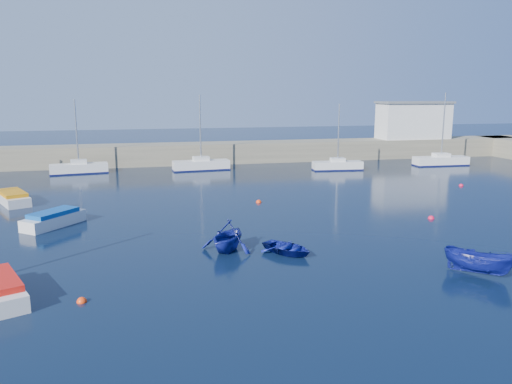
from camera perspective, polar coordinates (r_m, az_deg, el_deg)
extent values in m
plane|color=black|center=(22.83, 8.92, -12.62)|extent=(220.00, 220.00, 0.00)
cube|color=#77705A|center=(66.28, -5.80, 4.45)|extent=(96.00, 4.50, 2.60)
cube|color=silver|center=(75.64, 17.54, 7.73)|extent=(10.00, 4.00, 5.00)
cube|color=silver|center=(60.88, -19.56, 2.54)|extent=(6.51, 2.64, 1.13)
cylinder|color=#B7BABC|center=(60.43, -19.83, 6.48)|extent=(0.17, 0.17, 7.27)
cube|color=silver|center=(60.23, -6.29, 3.06)|extent=(6.85, 2.44, 1.16)
cylinder|color=#B7BABC|center=(59.75, -6.38, 7.28)|extent=(0.17, 0.17, 7.73)
cube|color=silver|center=(60.74, 9.30, 2.99)|extent=(6.05, 2.15, 1.04)
cylinder|color=#B7BABC|center=(60.30, 9.42, 6.68)|extent=(0.15, 0.15, 6.82)
cube|color=silver|center=(67.99, 20.36, 3.35)|extent=(7.02, 2.17, 1.12)
cylinder|color=#B7BABC|center=(67.56, 20.63, 7.18)|extent=(0.16, 0.16, 8.01)
cube|color=silver|center=(37.62, -22.10, -3.04)|extent=(4.09, 4.52, 0.81)
cube|color=#0D458F|center=(37.50, -22.16, -2.22)|extent=(3.31, 3.59, 0.30)
cube|color=silver|center=(46.70, -26.04, -0.72)|extent=(3.76, 5.33, 0.76)
cube|color=orange|center=(46.60, -26.10, -0.09)|extent=(3.14, 4.15, 0.28)
imported|color=navy|center=(29.17, 3.61, -6.41)|extent=(3.70, 3.90, 0.66)
imported|color=navy|center=(29.44, -3.28, -5.02)|extent=(4.47, 4.62, 1.86)
imported|color=navy|center=(28.17, 24.11, -7.33)|extent=(3.29, 3.50, 1.35)
sphere|color=#FF3B0D|center=(24.14, -19.28, -11.78)|extent=(0.46, 0.46, 0.46)
sphere|color=red|center=(39.21, 19.38, -2.90)|extent=(0.47, 0.47, 0.47)
sphere|color=#FF3B0D|center=(42.36, 0.32, -1.21)|extent=(0.48, 0.48, 0.48)
sphere|color=red|center=(53.87, 22.39, 0.65)|extent=(0.44, 0.44, 0.44)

